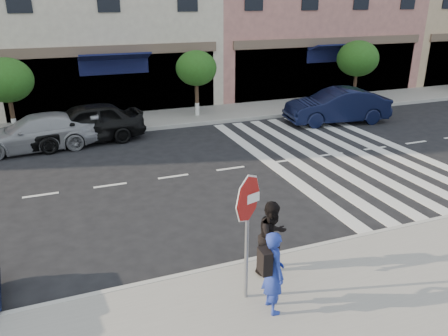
{
  "coord_description": "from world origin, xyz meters",
  "views": [
    {
      "loc": [
        -3.15,
        -8.77,
        5.37
      ],
      "look_at": [
        0.52,
        0.77,
        1.4
      ],
      "focal_mm": 35.0,
      "sensor_mm": 36.0,
      "label": 1
    }
  ],
  "objects_px": {
    "photographer": "(273,272)",
    "car_far_left": "(36,133)",
    "car_far_right": "(337,106)",
    "stop_sign": "(248,211)",
    "walker": "(273,237)",
    "car_far_mid": "(85,123)"
  },
  "relations": [
    {
      "from": "photographer",
      "to": "car_far_mid",
      "type": "bearing_deg",
      "value": 13.01
    },
    {
      "from": "photographer",
      "to": "car_far_left",
      "type": "height_order",
      "value": "photographer"
    },
    {
      "from": "walker",
      "to": "car_far_mid",
      "type": "height_order",
      "value": "walker"
    },
    {
      "from": "car_far_left",
      "to": "car_far_mid",
      "type": "height_order",
      "value": "car_far_mid"
    },
    {
      "from": "walker",
      "to": "photographer",
      "type": "bearing_deg",
      "value": -137.65
    },
    {
      "from": "photographer",
      "to": "car_far_right",
      "type": "relative_size",
      "value": 0.33
    },
    {
      "from": "stop_sign",
      "to": "car_far_right",
      "type": "distance_m",
      "value": 13.84
    },
    {
      "from": "walker",
      "to": "car_far_left",
      "type": "bearing_deg",
      "value": 92.17
    },
    {
      "from": "stop_sign",
      "to": "car_far_right",
      "type": "xyz_separation_m",
      "value": [
        9.11,
        10.36,
        -1.17
      ]
    },
    {
      "from": "walker",
      "to": "car_far_right",
      "type": "distance_m",
      "value": 12.78
    },
    {
      "from": "photographer",
      "to": "walker",
      "type": "relative_size",
      "value": 1.02
    },
    {
      "from": "photographer",
      "to": "car_far_left",
      "type": "xyz_separation_m",
      "value": [
        -4.06,
        11.65,
        -0.28
      ]
    },
    {
      "from": "walker",
      "to": "car_far_left",
      "type": "height_order",
      "value": "walker"
    },
    {
      "from": "walker",
      "to": "car_far_left",
      "type": "relative_size",
      "value": 0.34
    },
    {
      "from": "car_far_mid",
      "to": "car_far_right",
      "type": "relative_size",
      "value": 0.97
    },
    {
      "from": "photographer",
      "to": "car_far_left",
      "type": "distance_m",
      "value": 12.34
    },
    {
      "from": "car_far_left",
      "to": "walker",
      "type": "bearing_deg",
      "value": 20.62
    },
    {
      "from": "car_far_mid",
      "to": "car_far_left",
      "type": "bearing_deg",
      "value": -90.23
    },
    {
      "from": "stop_sign",
      "to": "walker",
      "type": "bearing_deg",
      "value": 19.55
    },
    {
      "from": "stop_sign",
      "to": "photographer",
      "type": "relative_size",
      "value": 1.58
    },
    {
      "from": "photographer",
      "to": "car_far_mid",
      "type": "xyz_separation_m",
      "value": [
        -2.26,
        11.85,
        -0.15
      ]
    },
    {
      "from": "walker",
      "to": "car_far_mid",
      "type": "bearing_deg",
      "value": 83.2
    }
  ]
}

